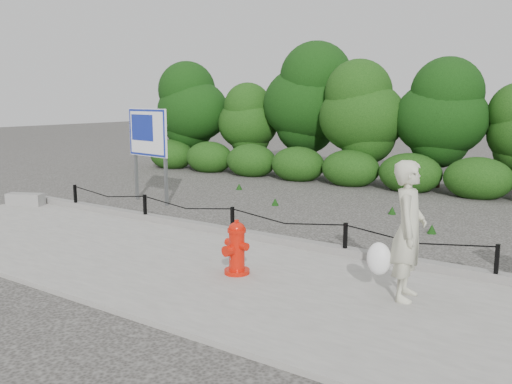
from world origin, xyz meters
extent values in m
plane|color=#2D2B28|center=(0.00, 0.00, 0.00)|extent=(90.00, 90.00, 0.00)
cube|color=gray|center=(0.00, -2.00, 0.04)|extent=(14.00, 4.00, 0.08)
cube|color=slate|center=(0.00, 0.05, 0.15)|extent=(14.00, 0.22, 0.14)
cube|color=black|center=(-5.00, 0.00, 0.38)|extent=(0.06, 0.06, 0.60)
cube|color=black|center=(-2.50, 0.00, 0.38)|extent=(0.06, 0.06, 0.60)
cube|color=black|center=(0.00, 0.00, 0.38)|extent=(0.06, 0.06, 0.60)
cube|color=black|center=(2.50, 0.00, 0.38)|extent=(0.06, 0.06, 0.60)
cube|color=black|center=(5.00, 0.00, 0.38)|extent=(0.06, 0.06, 0.60)
cylinder|color=black|center=(-3.75, 0.00, 0.60)|extent=(2.50, 0.02, 0.02)
cylinder|color=black|center=(-1.25, 0.00, 0.60)|extent=(2.50, 0.02, 0.02)
cylinder|color=black|center=(1.25, 0.00, 0.60)|extent=(2.50, 0.02, 0.02)
cylinder|color=black|center=(3.75, 0.00, 0.60)|extent=(2.50, 0.02, 0.02)
cylinder|color=black|center=(-8.50, 8.60, 1.06)|extent=(0.18, 0.18, 2.11)
ellipsoid|color=#184D12|center=(-8.50, 8.60, 2.54)|extent=(3.13, 2.70, 3.38)
cylinder|color=black|center=(-6.00, 9.00, 0.84)|extent=(0.18, 0.18, 1.68)
ellipsoid|color=#184D12|center=(-6.00, 9.00, 2.01)|extent=(2.48, 2.15, 2.68)
cylinder|color=black|center=(-3.50, 9.40, 1.19)|extent=(0.18, 0.18, 2.38)
ellipsoid|color=#184D12|center=(-3.50, 9.40, 2.86)|extent=(3.53, 3.05, 3.81)
cylinder|color=black|center=(-1.00, 8.60, 1.01)|extent=(0.18, 0.18, 2.01)
ellipsoid|color=#184D12|center=(-1.00, 8.60, 2.41)|extent=(2.98, 2.57, 3.22)
cylinder|color=black|center=(1.50, 9.00, 1.00)|extent=(0.18, 0.18, 2.00)
ellipsoid|color=#184D12|center=(1.50, 9.00, 2.40)|extent=(2.97, 2.57, 3.21)
cylinder|color=red|center=(1.50, -1.88, 0.11)|extent=(0.48, 0.48, 0.07)
cylinder|color=red|center=(1.50, -1.88, 0.46)|extent=(0.29, 0.29, 0.62)
cylinder|color=red|center=(1.50, -1.88, 0.79)|extent=(0.35, 0.35, 0.06)
ellipsoid|color=red|center=(1.50, -1.88, 0.82)|extent=(0.31, 0.31, 0.20)
cylinder|color=red|center=(1.50, -1.88, 0.93)|extent=(0.08, 0.08, 0.06)
cylinder|color=red|center=(1.33, -1.85, 0.56)|extent=(0.14, 0.14, 0.13)
cylinder|color=red|center=(1.67, -1.91, 0.56)|extent=(0.14, 0.14, 0.13)
cylinder|color=red|center=(1.47, -2.06, 0.49)|extent=(0.19, 0.17, 0.17)
cylinder|color=slate|center=(1.47, -2.03, 0.40)|extent=(0.01, 0.06, 0.13)
imported|color=beige|center=(4.09, -1.41, 1.05)|extent=(0.59, 0.78, 1.94)
ellipsoid|color=white|center=(3.74, -1.56, 0.63)|extent=(0.35, 0.27, 0.47)
cube|color=gray|center=(-6.40, -0.51, 0.23)|extent=(1.02, 0.68, 0.31)
cube|color=slate|center=(-4.93, 2.03, 1.28)|extent=(0.08, 0.08, 2.57)
cube|color=slate|center=(-3.59, 1.84, 1.28)|extent=(0.08, 0.08, 2.57)
cube|color=white|center=(-4.27, 1.88, 1.93)|extent=(1.60, 0.28, 1.28)
cube|color=navy|center=(-4.27, 1.85, 1.93)|extent=(1.56, 0.23, 1.25)
cube|color=navy|center=(-4.46, 1.87, 2.05)|extent=(0.95, 0.15, 0.71)
camera|label=1|loc=(6.46, -8.55, 2.85)|focal=38.00mm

